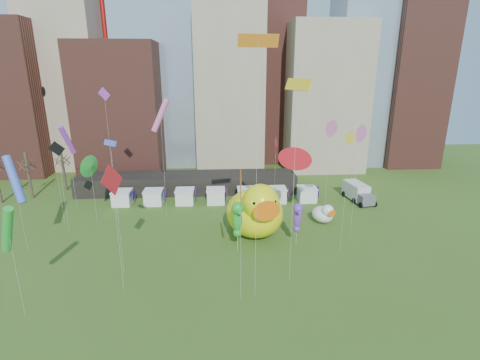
{
  "coord_description": "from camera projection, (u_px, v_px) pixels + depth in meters",
  "views": [
    {
      "loc": [
        1.76,
        -19.35,
        20.9
      ],
      "look_at": [
        3.41,
        9.49,
        12.0
      ],
      "focal_mm": 27.0,
      "sensor_mm": 36.0,
      "label": 1
    }
  ],
  "objects": [
    {
      "name": "kite_1",
      "position": [
        160.0,
        115.0,
        49.38
      ],
      "size": [
        2.84,
        1.19,
        17.2
      ],
      "color": "silver",
      "rests_on": "ground"
    },
    {
      "name": "kite_2",
      "position": [
        44.0,
        93.0,
        45.96
      ],
      "size": [
        0.38,
        1.27,
        18.8
      ],
      "color": "silver",
      "rests_on": "ground"
    },
    {
      "name": "kite_17",
      "position": [
        360.0,
        134.0,
        42.81
      ],
      "size": [
        1.66,
        1.71,
        14.64
      ],
      "color": "silver",
      "rests_on": "ground"
    },
    {
      "name": "seahorse_green",
      "position": [
        237.0,
        217.0,
        41.9
      ],
      "size": [
        1.7,
        2.01,
        6.31
      ],
      "rotation": [
        0.0,
        0.0,
        0.17
      ],
      "color": "silver",
      "rests_on": "ground"
    },
    {
      "name": "kite_9",
      "position": [
        331.0,
        128.0,
        49.8
      ],
      "size": [
        1.85,
        1.9,
        14.24
      ],
      "color": "silver",
      "rests_on": "ground"
    },
    {
      "name": "kite_12",
      "position": [
        350.0,
        138.0,
        38.81
      ],
      "size": [
        2.21,
        3.14,
        14.33
      ],
      "color": "silver",
      "rests_on": "ground"
    },
    {
      "name": "kite_8",
      "position": [
        295.0,
        159.0,
        44.42
      ],
      "size": [
        2.69,
        1.78,
        11.8
      ],
      "color": "silver",
      "rests_on": "ground"
    },
    {
      "name": "skyline",
      "position": [
        221.0,
        66.0,
        76.59
      ],
      "size": [
        101.0,
        23.0,
        68.0
      ],
      "color": "brown",
      "rests_on": "ground"
    },
    {
      "name": "small_duck",
      "position": [
        324.0,
        214.0,
        50.96
      ],
      "size": [
        3.8,
        4.2,
        2.93
      ],
      "rotation": [
        0.0,
        0.0,
        0.39
      ],
      "color": "white",
      "rests_on": "ground"
    },
    {
      "name": "kite_0",
      "position": [
        276.0,
        145.0,
        52.87
      ],
      "size": [
        0.19,
        2.01,
        11.47
      ],
      "color": "silver",
      "rests_on": "ground"
    },
    {
      "name": "box_truck",
      "position": [
        358.0,
        192.0,
        59.61
      ],
      "size": [
        3.54,
        6.96,
        2.82
      ],
      "rotation": [
        0.0,
        0.0,
        0.17
      ],
      "color": "silver",
      "rests_on": "ground"
    },
    {
      "name": "kite_7",
      "position": [
        67.0,
        140.0,
        52.14
      ],
      "size": [
        1.58,
        2.67,
        13.27
      ],
      "color": "silver",
      "rests_on": "ground"
    },
    {
      "name": "bare_trees",
      "position": [
        29.0,
        174.0,
        60.36
      ],
      "size": [
        8.44,
        6.44,
        8.5
      ],
      "color": "#382B21",
      "rests_on": "ground"
    },
    {
      "name": "kite_6",
      "position": [
        241.0,
        189.0,
        31.04
      ],
      "size": [
        0.11,
        3.43,
        12.83
      ],
      "color": "silver",
      "rests_on": "ground"
    },
    {
      "name": "kite_13",
      "position": [
        110.0,
        145.0,
        34.16
      ],
      "size": [
        1.54,
        1.34,
        14.48
      ],
      "color": "silver",
      "rests_on": "ground"
    },
    {
      "name": "pavilion",
      "position": [
        188.0,
        183.0,
        63.9
      ],
      "size": [
        38.0,
        6.0,
        3.2
      ],
      "primitive_type": "cube",
      "color": "black",
      "rests_on": "ground"
    },
    {
      "name": "kite_4",
      "position": [
        298.0,
        86.0,
        31.63
      ],
      "size": [
        1.85,
        3.23,
        20.12
      ],
      "color": "silver",
      "rests_on": "ground"
    },
    {
      "name": "kite_16",
      "position": [
        112.0,
        181.0,
        32.63
      ],
      "size": [
        1.1,
        2.97,
        12.88
      ],
      "color": "silver",
      "rests_on": "ground"
    },
    {
      "name": "kite_5",
      "position": [
        14.0,
        179.0,
        40.45
      ],
      "size": [
        2.97,
        2.84,
        11.76
      ],
      "color": "silver",
      "rests_on": "ground"
    },
    {
      "name": "kite_14",
      "position": [
        258.0,
        43.0,
        28.15
      ],
      "size": [
        3.28,
        0.88,
        23.52
      ],
      "color": "silver",
      "rests_on": "ground"
    },
    {
      "name": "vendor_tents",
      "position": [
        216.0,
        196.0,
        58.59
      ],
      "size": [
        33.24,
        2.8,
        2.4
      ],
      "color": "white",
      "rests_on": "ground"
    },
    {
      "name": "kite_10",
      "position": [
        57.0,
        151.0,
        45.69
      ],
      "size": [
        1.59,
        1.27,
        12.27
      ],
      "color": "silver",
      "rests_on": "ground"
    },
    {
      "name": "kite_3",
      "position": [
        8.0,
        230.0,
        29.47
      ],
      "size": [
        2.53,
        2.19,
        10.56
      ],
      "color": "silver",
      "rests_on": "ground"
    },
    {
      "name": "kite_15",
      "position": [
        105.0,
        99.0,
        49.37
      ],
      "size": [
        1.81,
        0.54,
        18.59
      ],
      "color": "silver",
      "rests_on": "ground"
    },
    {
      "name": "seahorse_purple",
      "position": [
        298.0,
        216.0,
        43.53
      ],
      "size": [
        1.26,
        1.59,
        5.52
      ],
      "rotation": [
        0.0,
        0.0,
        -0.0
      ],
      "color": "silver",
      "rests_on": "ground"
    },
    {
      "name": "kite_11",
      "position": [
        90.0,
        166.0,
        48.95
      ],
      "size": [
        0.95,
        2.93,
        9.73
      ],
      "color": "silver",
      "rests_on": "ground"
    },
    {
      "name": "big_duck",
      "position": [
        256.0,
        211.0,
        46.15
      ],
      "size": [
        8.65,
        10.63,
        7.73
      ],
      "rotation": [
        0.0,
        0.0,
        0.17
      ],
      "color": "#F1EE0C",
      "rests_on": "ground"
    }
  ]
}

